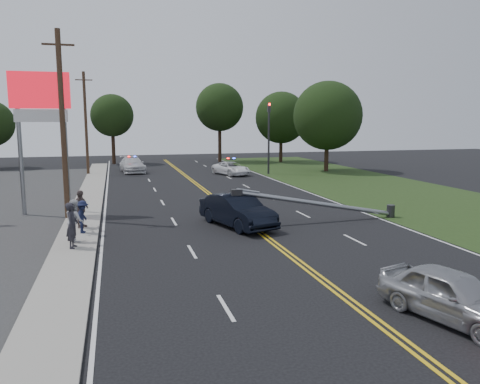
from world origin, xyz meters
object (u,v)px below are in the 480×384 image
object	(u,v)px
utility_pole_far	(86,123)
bystander_b	(75,220)
bystander_d	(80,209)
emergency_a	(231,168)
emergency_b	(132,165)
bystander_c	(83,217)
waiting_sedan	(452,295)
fallen_streetlight	(326,204)
crashed_sedan	(237,211)
bystander_a	(72,225)
pylon_sign	(41,109)
utility_pole_mid	(63,125)
traffic_signal	(269,132)

from	to	relation	value
utility_pole_far	bystander_b	world-z (taller)	utility_pole_far
bystander_d	utility_pole_far	bearing A→B (deg)	36.99
bystander_b	bystander_d	xyz separation A→B (m)	(0.06, 2.66, 0.01)
emergency_a	emergency_b	xyz separation A→B (m)	(-9.35, 4.97, 0.16)
bystander_c	waiting_sedan	bearing A→B (deg)	-132.29
fallen_streetlight	crashed_sedan	distance (m)	4.91
fallen_streetlight	bystander_c	world-z (taller)	fallen_streetlight
bystander_d	crashed_sedan	bearing A→B (deg)	-64.33
fallen_streetlight	crashed_sedan	size ratio (longest dim) A/B	1.87
bystander_a	bystander_d	xyz separation A→B (m)	(0.09, 3.77, -0.02)
pylon_sign	emergency_b	bearing A→B (deg)	75.14
crashed_sedan	bystander_c	xyz separation A→B (m)	(-7.44, 0.11, 0.06)
emergency_b	utility_pole_far	bearing A→B (deg)	-170.29
emergency_a	crashed_sedan	bearing A→B (deg)	-121.79
emergency_b	bystander_a	xyz separation A→B (m)	(-3.54, -29.68, 0.28)
crashed_sedan	pylon_sign	bearing A→B (deg)	130.70
utility_pole_mid	bystander_c	xyz separation A→B (m)	(1.03, -3.89, -4.20)
traffic_signal	utility_pole_mid	size ratio (longest dim) A/B	0.70
bystander_a	pylon_sign	bearing A→B (deg)	21.40
pylon_sign	emergency_a	xyz separation A→B (m)	(14.96, 16.20, -5.36)
emergency_b	bystander_a	world-z (taller)	bystander_a
emergency_a	bystander_d	size ratio (longest dim) A/B	2.46
utility_pole_mid	emergency_a	world-z (taller)	utility_pole_mid
fallen_streetlight	bystander_a	world-z (taller)	bystander_a
utility_pole_mid	crashed_sedan	world-z (taller)	utility_pole_mid
crashed_sedan	waiting_sedan	world-z (taller)	crashed_sedan
traffic_signal	bystander_a	bearing A→B (deg)	-124.32
emergency_a	bystander_d	distance (m)	24.55
pylon_sign	bystander_c	size ratio (longest dim) A/B	5.22
fallen_streetlight	emergency_a	world-z (taller)	fallen_streetlight
emergency_b	bystander_b	distance (m)	28.79
emergency_a	bystander_d	world-z (taller)	bystander_d
traffic_signal	emergency_a	bearing A→B (deg)	176.90
pylon_sign	bystander_b	size ratio (longest dim) A/B	4.34
fallen_streetlight	bystander_d	world-z (taller)	bystander_d
emergency_b	bystander_c	bearing A→B (deg)	-102.40
waiting_sedan	traffic_signal	bearing A→B (deg)	62.80
bystander_a	bystander_b	bearing A→B (deg)	6.22
utility_pole_mid	bystander_a	bearing A→B (deg)	-83.22
utility_pole_mid	crashed_sedan	distance (m)	10.29
bystander_b	utility_pole_far	bearing A→B (deg)	-18.09
utility_pole_far	waiting_sedan	bearing A→B (deg)	-73.74
fallen_streetlight	utility_pole_mid	bearing A→B (deg)	163.36
emergency_a	bystander_b	bearing A→B (deg)	-137.21
crashed_sedan	emergency_a	distance (m)	22.79
fallen_streetlight	pylon_sign	bearing A→B (deg)	157.78
crashed_sedan	waiting_sedan	size ratio (longest dim) A/B	1.21
utility_pole_mid	waiting_sedan	distance (m)	20.31
emergency_b	waiting_sedan	bearing A→B (deg)	-85.62
utility_pole_far	crashed_sedan	world-z (taller)	utility_pole_far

